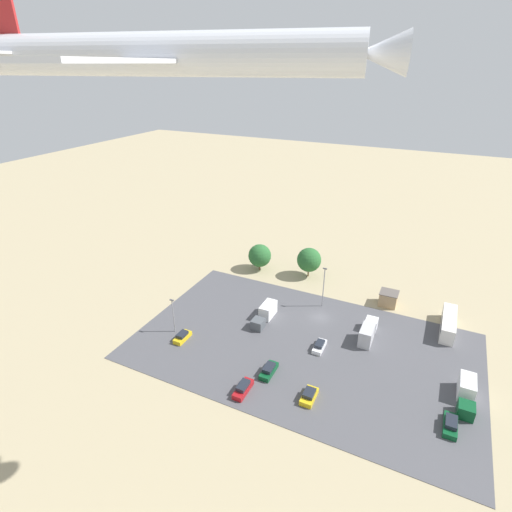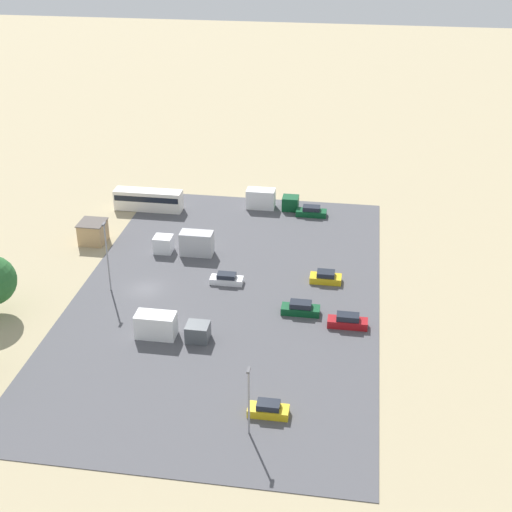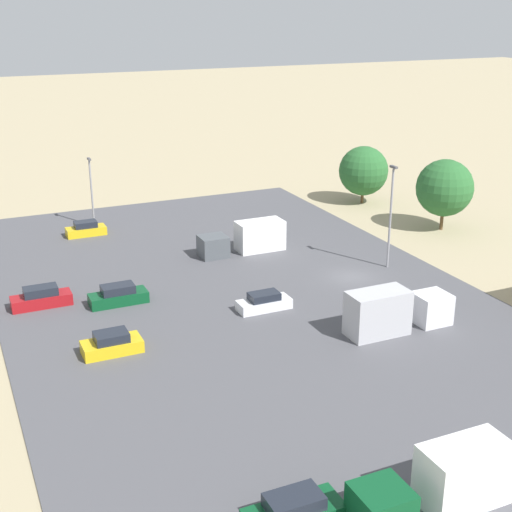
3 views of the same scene
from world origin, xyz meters
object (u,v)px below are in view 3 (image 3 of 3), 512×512
object	(u,v)px
parked_car_3	(118,296)
parked_truck_2	(247,239)
parked_truck_1	(442,483)
parked_car_0	(264,302)
parked_car_1	(112,344)
parked_car_2	(86,229)
parked_car_4	(294,512)
parked_car_5	(41,298)
parked_truck_0	(393,312)

from	to	relation	value
parked_car_3	parked_truck_2	distance (m)	16.43
parked_truck_1	parked_truck_2	xyz separation A→B (m)	(38.32, -6.53, -0.08)
parked_car_0	parked_car_1	bearing A→B (deg)	100.32
parked_car_2	parked_truck_1	bearing A→B (deg)	-172.26
parked_car_0	parked_truck_2	bearing A→B (deg)	-18.05
parked_car_2	parked_car_4	world-z (taller)	parked_car_4
parked_car_0	parked_car_5	distance (m)	17.95
parked_car_2	parked_truck_0	xyz separation A→B (m)	(-32.55, -16.07, 0.91)
parked_car_4	parked_truck_1	size ratio (longest dim) A/B	0.57
parked_truck_1	parked_truck_0	bearing A→B (deg)	-27.89
parked_car_1	parked_truck_2	distance (m)	23.24
parked_car_3	parked_truck_1	distance (m)	31.98
parked_truck_2	parked_car_3	bearing A→B (deg)	116.78
parked_car_0	parked_car_1	distance (m)	13.04
parked_truck_0	parked_truck_2	world-z (taller)	parked_truck_0
parked_car_0	parked_truck_1	xyz separation A→B (m)	(-25.00, 2.19, 0.83)
parked_car_1	parked_car_2	bearing A→B (deg)	172.04
parked_car_2	parked_car_1	bearing A→B (deg)	172.04
parked_car_2	parked_car_4	xyz separation A→B (m)	(-48.12, 0.18, 0.03)
parked_car_5	parked_truck_2	bearing A→B (deg)	104.71
parked_car_3	parked_car_5	size ratio (longest dim) A/B	0.99
parked_car_0	parked_car_1	xyz separation A→B (m)	(-2.33, 12.83, 0.05)
parked_truck_0	parked_truck_2	xyz separation A→B (m)	(20.81, 2.73, -0.20)
parked_car_4	parked_truck_2	bearing A→B (deg)	159.62
parked_truck_0	parked_car_1	bearing A→B (deg)	-104.55
parked_car_2	parked_truck_0	bearing A→B (deg)	-153.73
parked_car_4	parked_car_3	bearing A→B (deg)	-177.77
parked_car_5	parked_car_2	bearing A→B (deg)	157.45
parked_car_1	parked_car_0	bearing A→B (deg)	100.32
parked_car_3	parked_truck_0	bearing A→B (deg)	-127.67
parked_car_2	parked_car_3	world-z (taller)	parked_car_3
parked_car_1	parked_truck_1	bearing A→B (deg)	25.14
parked_car_3	parked_truck_1	bearing A→B (deg)	-165.29
parked_car_0	parked_car_3	xyz separation A→B (m)	(5.92, 10.31, 0.08)
parked_car_0	parked_car_5	size ratio (longest dim) A/B	0.91
parked_car_0	parked_truck_2	size ratio (longest dim) A/B	0.50
parked_car_2	parked_truck_1	distance (m)	50.52
parked_truck_1	parked_car_0	bearing A→B (deg)	-5.01
parked_car_3	parked_car_5	xyz separation A→B (m)	(2.03, 5.79, 0.02)
parked_car_2	parked_truck_1	world-z (taller)	parked_truck_1
parked_car_2	parked_truck_2	size ratio (longest dim) A/B	0.48
parked_car_3	parked_car_4	distance (m)	29.02
parked_car_3	parked_truck_2	bearing A→B (deg)	-63.22
parked_car_0	parked_truck_2	distance (m)	14.02
parked_car_0	parked_car_3	distance (m)	11.89
parked_car_1	parked_car_5	distance (m)	10.79
parked_car_1	parked_truck_2	world-z (taller)	parked_truck_2
parked_car_1	parked_car_4	size ratio (longest dim) A/B	0.87
parked_car_1	parked_car_5	bearing A→B (deg)	-162.36
parked_car_0	parked_car_2	size ratio (longest dim) A/B	1.06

